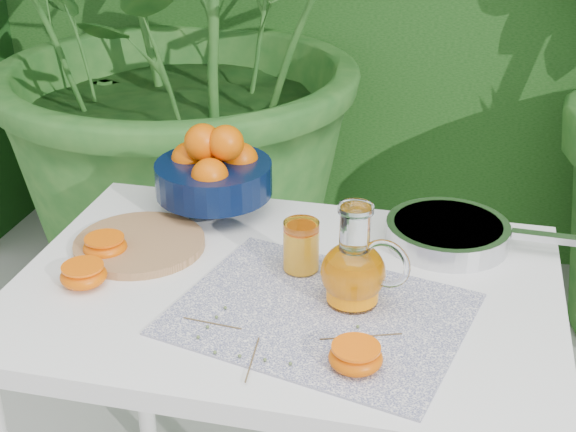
% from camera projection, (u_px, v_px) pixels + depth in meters
% --- Properties ---
extents(potted_plant_left, '(2.41, 2.41, 1.96)m').
position_uv_depth(potted_plant_left, '(200.00, 13.00, 2.47)').
color(potted_plant_left, '#1E541C').
rests_on(potted_plant_left, ground).
extents(white_table, '(1.00, 0.70, 0.75)m').
position_uv_depth(white_table, '(286.00, 321.00, 1.51)').
color(white_table, white).
rests_on(white_table, ground).
extents(placemat, '(0.56, 0.48, 0.00)m').
position_uv_depth(placemat, '(320.00, 314.00, 1.38)').
color(placemat, '#0D1349').
rests_on(placemat, white_table).
extents(cutting_board, '(0.33, 0.33, 0.02)m').
position_uv_depth(cutting_board, '(140.00, 244.00, 1.60)').
color(cutting_board, '#AB794D').
rests_on(cutting_board, white_table).
extents(fruit_bowl, '(0.30, 0.30, 0.20)m').
position_uv_depth(fruit_bowl, '(214.00, 171.00, 1.72)').
color(fruit_bowl, black).
rests_on(fruit_bowl, white_table).
extents(juice_pitcher, '(0.17, 0.14, 0.19)m').
position_uv_depth(juice_pitcher, '(354.00, 270.00, 1.39)').
color(juice_pitcher, white).
rests_on(juice_pitcher, white_table).
extents(juice_tumbler, '(0.08, 0.08, 0.10)m').
position_uv_depth(juice_tumbler, '(301.00, 247.00, 1.50)').
color(juice_tumbler, white).
rests_on(juice_tumbler, white_table).
extents(saute_pan, '(0.44, 0.26, 0.05)m').
position_uv_depth(saute_pan, '(449.00, 232.00, 1.61)').
color(saute_pan, silver).
rests_on(saute_pan, white_table).
extents(orange_halves, '(0.63, 0.34, 0.04)m').
position_uv_depth(orange_halves, '(171.00, 288.00, 1.42)').
color(orange_halves, '#DA5302').
rests_on(orange_halves, white_table).
extents(thyme_sprigs, '(0.37, 0.23, 0.01)m').
position_uv_depth(thyme_sprigs, '(278.00, 339.00, 1.31)').
color(thyme_sprigs, brown).
rests_on(thyme_sprigs, white_table).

